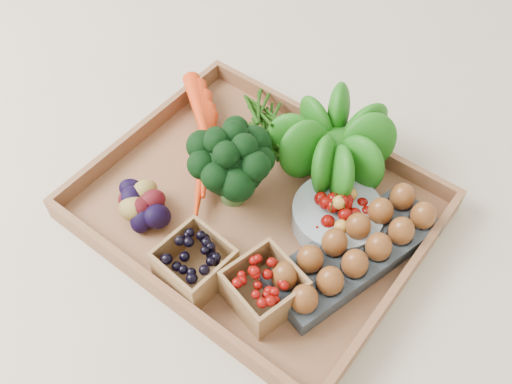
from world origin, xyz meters
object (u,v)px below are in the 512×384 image
Objects in this scene: tray at (256,210)px; egg_carton at (354,255)px; cherry_bowl at (337,216)px; broccoli at (232,176)px.

egg_carton is at bearing 3.94° from tray.
cherry_bowl is (0.13, 0.06, 0.03)m from tray.
tray is at bearing -160.36° from egg_carton.
tray is 0.08m from broccoli.
tray is 1.86× the size of egg_carton.
tray is at bearing -155.13° from cherry_bowl.
cherry_bowl is at bearing 20.42° from broccoli.
cherry_bowl is at bearing 159.03° from egg_carton.
tray is 3.64× the size of cherry_bowl.
broccoli is at bearing -159.58° from cherry_bowl.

